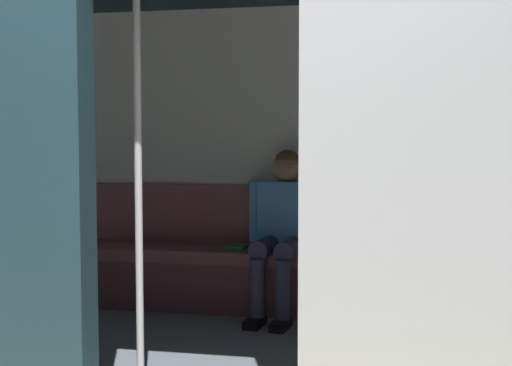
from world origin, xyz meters
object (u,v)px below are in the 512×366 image
Objects in this scene: grab_pole_door at (138,170)px; bench_seat at (279,265)px; train_car at (241,88)px; person_seated at (284,221)px; handbag at (350,241)px; book at (237,247)px.

bench_seat is at bearing -102.39° from grab_pole_door.
grab_pole_door is (0.33, 0.74, -0.43)m from train_car.
grab_pole_door reaches higher than bench_seat.
person_seated is 4.55× the size of handbag.
grab_pole_door reaches higher than handbag.
bench_seat is at bearing -93.10° from train_car.
bench_seat is at bearing 176.03° from book.
bench_seat is 1.41× the size of grab_pole_door.
book is 1.90m from grab_pole_door.
train_car reaches higher than handbag.
train_car reaches higher than person_seated.
grab_pole_door is at bearing 63.36° from handbag.
grab_pole_door reaches higher than book.
person_seated is (-0.04, 0.05, 0.33)m from bench_seat.
person_seated is 0.53× the size of grab_pole_door.
handbag is (-0.56, -1.03, -1.01)m from train_car.
handbag is 2.07m from grab_pole_door.
handbag is (-0.51, -0.03, 0.19)m from bench_seat.
train_car is 29.09× the size of book.
grab_pole_door is at bearing 66.10° from train_car.
person_seated is at bearing 9.72° from handbag.
grab_pole_door is (0.38, 1.75, 0.76)m from bench_seat.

